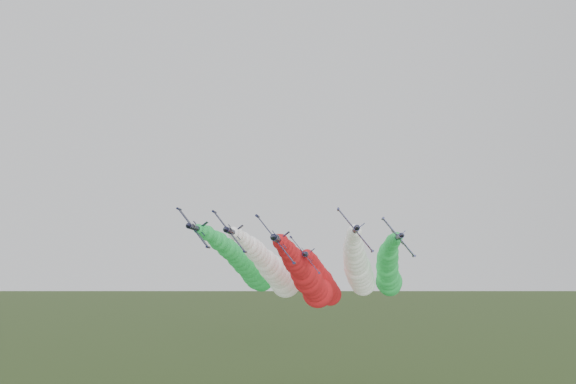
# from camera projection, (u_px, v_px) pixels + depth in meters

# --- Properties ---
(jet_lead) EXTENTS (12.07, 75.54, 18.59)m
(jet_lead) POSITION_uv_depth(u_px,v_px,m) (308.00, 279.00, 133.89)
(jet_lead) COLOR black
(jet_lead) RESTS_ON ground
(jet_inner_left) EXTENTS (12.24, 75.70, 18.75)m
(jet_inner_left) POSITION_uv_depth(u_px,v_px,m) (275.00, 271.00, 149.41)
(jet_inner_left) COLOR black
(jet_inner_left) RESTS_ON ground
(jet_inner_right) EXTENTS (11.41, 74.88, 17.93)m
(jet_inner_right) POSITION_uv_depth(u_px,v_px,m) (358.00, 269.00, 142.01)
(jet_inner_right) COLOR black
(jet_inner_right) RESTS_ON ground
(jet_outer_left) EXTENTS (11.62, 75.08, 18.13)m
(jet_outer_left) POSITION_uv_depth(u_px,v_px,m) (248.00, 267.00, 153.30)
(jet_outer_left) COLOR black
(jet_outer_left) RESTS_ON ground
(jet_outer_right) EXTENTS (11.51, 74.97, 18.02)m
(jet_outer_right) POSITION_uv_depth(u_px,v_px,m) (389.00, 272.00, 153.80)
(jet_outer_right) COLOR black
(jet_outer_right) RESTS_ON ground
(jet_trail) EXTENTS (11.56, 75.02, 18.07)m
(jet_trail) POSITION_uv_depth(u_px,v_px,m) (323.00, 282.00, 159.26)
(jet_trail) COLOR black
(jet_trail) RESTS_ON ground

